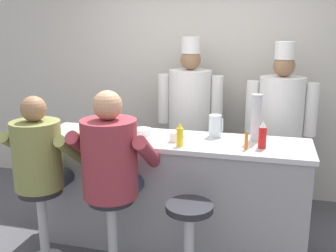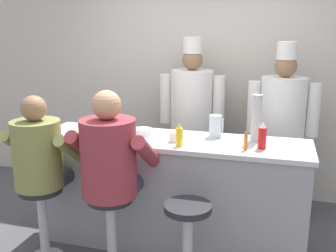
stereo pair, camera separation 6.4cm
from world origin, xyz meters
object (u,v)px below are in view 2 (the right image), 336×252
(water_pitcher_clear, at_px, (215,126))
(diner_seated_olive, at_px, (40,159))
(coffee_mug_white, at_px, (175,137))
(empty_stool_round, at_px, (188,232))
(diner_seated_maroon, at_px, (111,162))
(cook_in_whites_near, at_px, (192,114))
(cereal_bowl, at_px, (143,131))
(mustard_bottle_yellow, at_px, (179,135))
(hot_sauce_bottle_orange, at_px, (246,141))
(ketchup_bottle_red, at_px, (262,136))
(coffee_mug_tan, at_px, (109,128))
(cup_stack_steel, at_px, (256,118))
(cook_in_whites_far, at_px, (282,123))
(breakfast_plate, at_px, (80,134))

(water_pitcher_clear, bearing_deg, diner_seated_olive, -151.73)
(coffee_mug_white, relative_size, empty_stool_round, 0.19)
(diner_seated_maroon, xyz_separation_m, cook_in_whites_near, (0.30, 1.52, 0.09))
(cereal_bowl, xyz_separation_m, diner_seated_maroon, (-0.05, -0.60, -0.10))
(mustard_bottle_yellow, xyz_separation_m, coffee_mug_white, (-0.07, 0.12, -0.05))
(hot_sauce_bottle_orange, height_order, cook_in_whites_near, cook_in_whites_near)
(water_pitcher_clear, bearing_deg, mustard_bottle_yellow, -122.69)
(mustard_bottle_yellow, relative_size, diner_seated_maroon, 0.13)
(ketchup_bottle_red, xyz_separation_m, empty_stool_round, (-0.49, -0.49, -0.66))
(coffee_mug_tan, bearing_deg, cup_stack_steel, 4.47)
(diner_seated_maroon, relative_size, cook_in_whites_far, 0.83)
(cereal_bowl, bearing_deg, empty_stool_round, -47.97)
(mustard_bottle_yellow, bearing_deg, cereal_bowl, 147.59)
(breakfast_plate, height_order, empty_stool_round, breakfast_plate)
(water_pitcher_clear, height_order, cereal_bowl, water_pitcher_clear)
(hot_sauce_bottle_orange, relative_size, empty_stool_round, 0.22)
(hot_sauce_bottle_orange, distance_m, coffee_mug_white, 0.61)
(breakfast_plate, height_order, cup_stack_steel, cup_stack_steel)
(cook_in_whites_near, bearing_deg, cup_stack_steel, -48.63)
(coffee_mug_tan, xyz_separation_m, diner_seated_olive, (-0.36, -0.57, -0.15))
(water_pitcher_clear, distance_m, cook_in_whites_far, 0.92)
(water_pitcher_clear, distance_m, empty_stool_round, 0.99)
(ketchup_bottle_red, distance_m, cook_in_whites_far, 0.98)
(water_pitcher_clear, bearing_deg, coffee_mug_white, -140.60)
(cereal_bowl, xyz_separation_m, diner_seated_olive, (-0.68, -0.60, -0.13))
(hot_sauce_bottle_orange, relative_size, cereal_bowl, 0.90)
(ketchup_bottle_red, bearing_deg, cook_in_whites_near, 127.46)
(mustard_bottle_yellow, bearing_deg, cup_stack_steel, 29.12)
(cereal_bowl, height_order, coffee_mug_white, coffee_mug_white)
(cup_stack_steel, bearing_deg, coffee_mug_white, -162.18)
(cook_in_whites_far, bearing_deg, cereal_bowl, -146.02)
(mustard_bottle_yellow, distance_m, diner_seated_maroon, 0.60)
(hot_sauce_bottle_orange, relative_size, water_pitcher_clear, 0.77)
(hot_sauce_bottle_orange, distance_m, cereal_bowl, 0.97)
(mustard_bottle_yellow, height_order, cup_stack_steel, cup_stack_steel)
(mustard_bottle_yellow, distance_m, hot_sauce_bottle_orange, 0.53)
(water_pitcher_clear, relative_size, coffee_mug_white, 1.53)
(hot_sauce_bottle_orange, distance_m, breakfast_plate, 1.47)
(ketchup_bottle_red, distance_m, water_pitcher_clear, 0.49)
(ketchup_bottle_red, xyz_separation_m, cook_in_whites_near, (-0.82, 1.06, -0.09))
(mustard_bottle_yellow, bearing_deg, breakfast_plate, 176.17)
(mustard_bottle_yellow, xyz_separation_m, coffee_mug_tan, (-0.73, 0.22, -0.05))
(hot_sauce_bottle_orange, relative_size, cup_stack_steel, 0.37)
(diner_seated_maroon, relative_size, cook_in_whites_near, 0.81)
(cup_stack_steel, xyz_separation_m, cook_in_whites_far, (0.22, 0.75, -0.21))
(breakfast_plate, xyz_separation_m, cook_in_whites_near, (0.78, 1.12, 0.00))
(breakfast_plate, bearing_deg, cook_in_whites_near, 55.12)
(ketchup_bottle_red, relative_size, cup_stack_steel, 0.56)
(ketchup_bottle_red, relative_size, empty_stool_round, 0.33)
(ketchup_bottle_red, xyz_separation_m, diner_seated_olive, (-1.74, -0.46, -0.21))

